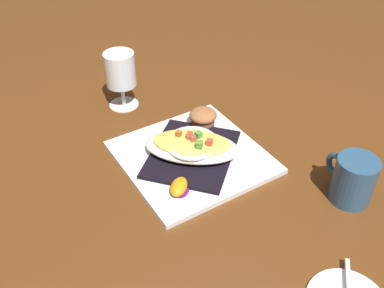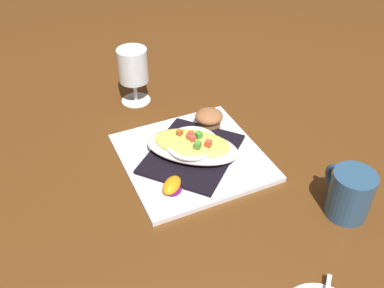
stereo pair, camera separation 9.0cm
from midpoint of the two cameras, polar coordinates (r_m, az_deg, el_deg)
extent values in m
plane|color=#5A3315|center=(0.92, -2.78, -2.12)|extent=(2.60, 2.60, 0.00)
cube|color=white|center=(0.92, -2.79, -1.85)|extent=(0.30, 0.30, 0.01)
cube|color=black|center=(0.91, -2.81, -1.40)|extent=(0.26, 0.26, 0.01)
ellipsoid|color=silver|center=(0.90, -2.84, -0.50)|extent=(0.21, 0.22, 0.03)
torus|color=silver|center=(0.89, -2.86, 0.01)|extent=(0.16, 0.16, 0.01)
ellipsoid|color=#F6D558|center=(0.89, -2.87, 0.08)|extent=(0.17, 0.18, 0.02)
cube|color=#D23D31|center=(0.89, -3.34, 1.02)|extent=(0.02, 0.02, 0.01)
cube|color=#B54E35|center=(0.89, -3.37, 0.85)|extent=(0.01, 0.01, 0.01)
cube|color=#4E9836|center=(0.86, -1.83, -0.11)|extent=(0.02, 0.02, 0.01)
cube|color=green|center=(0.89, -1.90, 0.99)|extent=(0.02, 0.02, 0.01)
cube|color=#D8482C|center=(0.87, -0.60, 0.16)|extent=(0.02, 0.02, 0.01)
cube|color=#D1473C|center=(0.88, -2.61, 0.68)|extent=(0.01, 0.01, 0.01)
cube|color=#4A9841|center=(0.89, -2.94, 0.87)|extent=(0.01, 0.01, 0.01)
cube|color=#AD5524|center=(0.90, -4.64, 1.27)|extent=(0.01, 0.01, 0.01)
cylinder|color=#965F3A|center=(0.99, -1.12, 2.91)|extent=(0.05, 0.05, 0.02)
ellipsoid|color=#985E36|center=(0.98, -1.13, 3.73)|extent=(0.06, 0.06, 0.03)
ellipsoid|color=#4C0F23|center=(0.98, -1.14, 4.06)|extent=(0.02, 0.02, 0.01)
ellipsoid|color=#5D1361|center=(0.84, -4.69, -6.11)|extent=(0.06, 0.05, 0.01)
ellipsoid|color=orange|center=(0.83, -4.88, -5.80)|extent=(0.06, 0.06, 0.02)
cylinder|color=#2C5070|center=(0.84, 17.85, -4.71)|extent=(0.08, 0.08, 0.09)
torus|color=#2C5070|center=(0.86, 15.88, -2.87)|extent=(0.05, 0.01, 0.05)
cylinder|color=#4C2D14|center=(0.86, 17.55, -5.85)|extent=(0.07, 0.07, 0.04)
cylinder|color=white|center=(1.11, -11.30, 5.13)|extent=(0.07, 0.07, 0.00)
cylinder|color=white|center=(1.10, -11.49, 6.43)|extent=(0.01, 0.01, 0.06)
cylinder|color=white|center=(1.06, -11.96, 9.60)|extent=(0.07, 0.07, 0.08)
cylinder|color=silver|center=(1.07, -11.82, 8.63)|extent=(0.06, 0.06, 0.04)
cube|color=silver|center=(0.74, 16.67, -16.49)|extent=(0.05, 0.05, 0.00)
camera|label=1|loc=(0.04, -92.86, -2.26)|focal=40.19mm
camera|label=2|loc=(0.04, 87.14, 2.26)|focal=40.19mm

